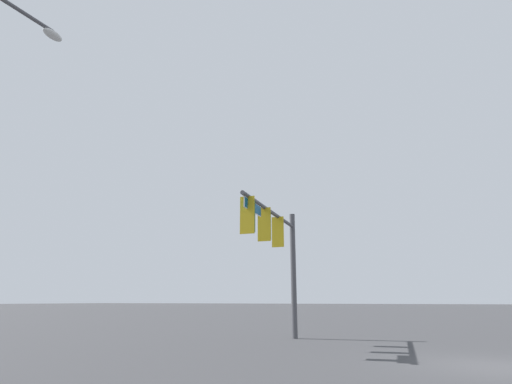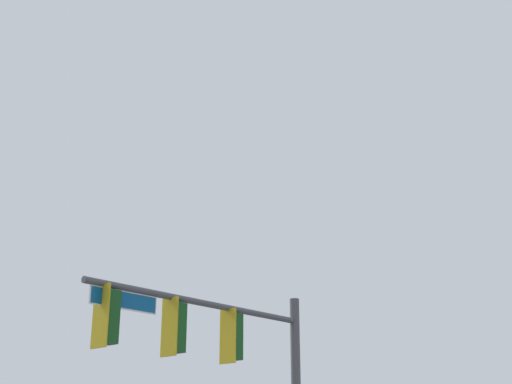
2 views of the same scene
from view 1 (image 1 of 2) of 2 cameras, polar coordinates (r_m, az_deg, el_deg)
ground_plane at (r=12.92m, az=31.55°, el=-20.58°), size 400.00×400.00×0.00m
signal_pole_near at (r=16.94m, az=3.10°, el=-7.26°), size 6.84×0.78×5.76m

